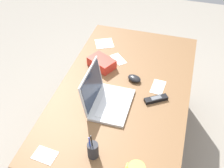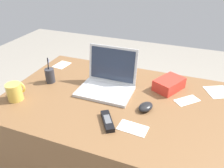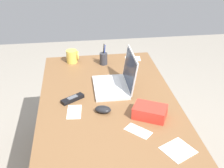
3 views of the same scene
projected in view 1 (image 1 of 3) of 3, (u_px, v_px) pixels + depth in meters
ground_plane at (122, 150)px, 2.46m from camera, size 6.00×6.00×0.00m
desk at (123, 123)px, 2.22m from camera, size 1.52×0.88×0.71m
laptop at (106, 98)px, 1.84m from camera, size 0.33×0.27×0.25m
computer_mouse at (134, 78)px, 2.04m from camera, size 0.10×0.12×0.04m
cordless_phone at (156, 99)px, 1.89m from camera, size 0.12×0.15×0.03m
pen_holder at (93, 150)px, 1.55m from camera, size 0.06×0.06×0.17m
snack_bag at (102, 63)px, 2.14m from camera, size 0.20×0.23×0.07m
paper_note_near_laptop at (118, 59)px, 2.24m from camera, size 0.16×0.15×0.00m
paper_note_left at (158, 87)px, 2.00m from camera, size 0.15×0.10×0.00m
paper_note_right at (104, 43)px, 2.40m from camera, size 0.19×0.19×0.00m
paper_note_front at (45, 155)px, 1.59m from camera, size 0.11×0.14×0.00m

